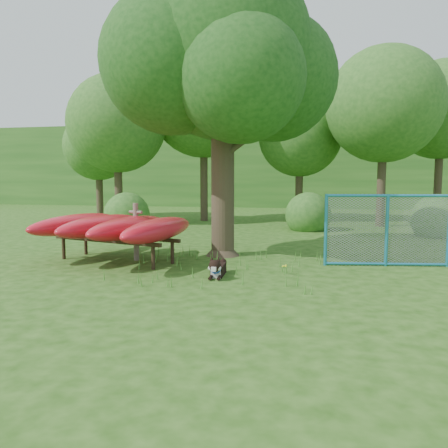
% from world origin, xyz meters
% --- Properties ---
extents(ground, '(80.00, 80.00, 0.00)m').
position_xyz_m(ground, '(0.00, 0.00, 0.00)').
color(ground, '#1D450D').
rests_on(ground, ground).
extents(oak_tree, '(5.86, 5.10, 7.54)m').
position_xyz_m(oak_tree, '(-0.19, 2.73, 5.03)').
color(oak_tree, '#33291C').
rests_on(oak_tree, ground).
extents(wooden_post, '(0.39, 0.19, 1.43)m').
position_xyz_m(wooden_post, '(-2.11, 1.59, 0.76)').
color(wooden_post, brown).
rests_on(wooden_post, ground).
extents(kayak_rack, '(3.74, 4.03, 1.12)m').
position_xyz_m(kayak_rack, '(-2.54, 1.37, 0.86)').
color(kayak_rack, black).
rests_on(kayak_rack, ground).
extents(husky_dog, '(0.30, 1.09, 0.48)m').
position_xyz_m(husky_dog, '(0.26, 0.20, 0.17)').
color(husky_dog, black).
rests_on(husky_dog, ground).
extents(fence_section, '(2.85, 0.49, 2.80)m').
position_xyz_m(fence_section, '(3.87, 2.08, 0.84)').
color(fence_section, teal).
rests_on(fence_section, ground).
extents(wildflower_clump, '(0.10, 0.09, 0.22)m').
position_xyz_m(wildflower_clump, '(1.62, 0.63, 0.18)').
color(wildflower_clump, '#48872C').
rests_on(wildflower_clump, ground).
extents(bg_tree_a, '(4.40, 4.40, 6.70)m').
position_xyz_m(bg_tree_a, '(-6.50, 10.00, 4.48)').
color(bg_tree_a, '#33291C').
rests_on(bg_tree_a, ground).
extents(bg_tree_b, '(5.20, 5.20, 8.22)m').
position_xyz_m(bg_tree_b, '(-3.00, 12.00, 5.61)').
color(bg_tree_b, '#33291C').
rests_on(bg_tree_b, ground).
extents(bg_tree_c, '(4.00, 4.00, 6.12)m').
position_xyz_m(bg_tree_c, '(1.50, 13.00, 4.11)').
color(bg_tree_c, '#33291C').
rests_on(bg_tree_c, ground).
extents(bg_tree_d, '(4.80, 4.80, 7.50)m').
position_xyz_m(bg_tree_d, '(5.00, 11.00, 5.08)').
color(bg_tree_d, '#33291C').
rests_on(bg_tree_d, ground).
extents(bg_tree_e, '(4.60, 4.60, 7.55)m').
position_xyz_m(bg_tree_e, '(8.00, 14.00, 5.23)').
color(bg_tree_e, '#33291C').
rests_on(bg_tree_e, ground).
extents(bg_tree_f, '(3.60, 3.60, 5.55)m').
position_xyz_m(bg_tree_f, '(-9.00, 13.00, 3.73)').
color(bg_tree_f, '#33291C').
rests_on(bg_tree_f, ground).
extents(shrub_left, '(1.80, 1.80, 1.80)m').
position_xyz_m(shrub_left, '(-5.00, 7.50, 0.00)').
color(shrub_left, '#295C1D').
rests_on(shrub_left, ground).
extents(shrub_right, '(1.80, 1.80, 1.80)m').
position_xyz_m(shrub_right, '(6.50, 8.00, 0.00)').
color(shrub_right, '#295C1D').
rests_on(shrub_right, ground).
extents(shrub_mid, '(1.80, 1.80, 1.80)m').
position_xyz_m(shrub_mid, '(2.00, 9.00, 0.00)').
color(shrub_mid, '#295C1D').
rests_on(shrub_mid, ground).
extents(wooded_hillside, '(80.00, 12.00, 6.00)m').
position_xyz_m(wooded_hillside, '(0.00, 28.00, 3.00)').
color(wooded_hillside, '#295C1D').
rests_on(wooded_hillside, ground).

